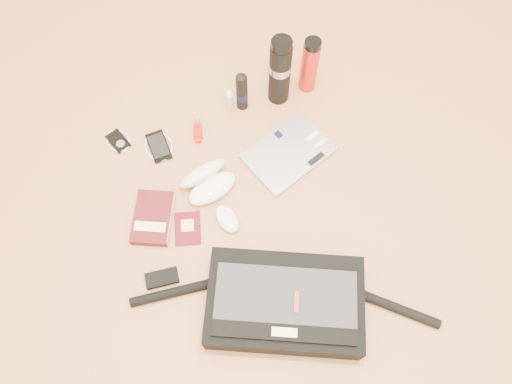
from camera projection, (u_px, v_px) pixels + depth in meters
ground at (264, 223)px, 1.68m from camera, size 4.00×4.00×0.00m
messenger_bag at (284, 303)px, 1.51m from camera, size 0.88×0.49×0.13m
laptop at (289, 153)px, 1.79m from camera, size 0.35×0.29×0.03m
book at (153, 218)px, 1.67m from camera, size 0.19×0.22×0.04m
passport at (188, 228)px, 1.67m from camera, size 0.12×0.14×0.01m
mouse at (227, 219)px, 1.67m from camera, size 0.08×0.12×0.04m
sunglasses_case at (207, 181)px, 1.71m from camera, size 0.21×0.19×0.10m
ipod at (118, 141)px, 1.81m from camera, size 0.10×0.11×0.01m
phone at (159, 146)px, 1.80m from camera, size 0.10×0.13×0.01m
inhaler at (198, 130)px, 1.82m from camera, size 0.05×0.10×0.03m
spray_bottle at (230, 101)px, 1.84m from camera, size 0.03×0.03×0.10m
aerosol_can at (242, 92)px, 1.80m from camera, size 0.05×0.05×0.18m
thermos_black at (280, 71)px, 1.76m from camera, size 0.10×0.10×0.30m
thermos_red at (310, 65)px, 1.81m from camera, size 0.07×0.07×0.25m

